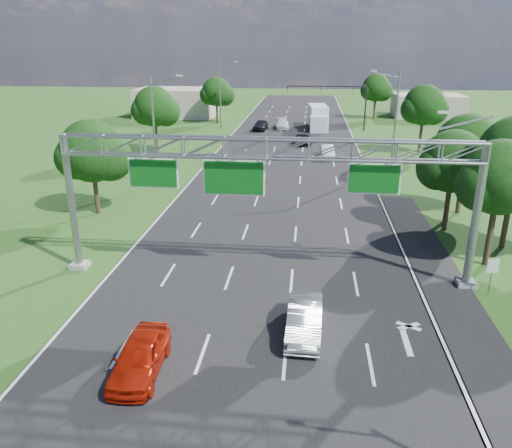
# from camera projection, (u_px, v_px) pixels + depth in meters

# --- Properties ---
(ground) EXTENTS (220.00, 220.00, 0.00)m
(ground) POSITION_uv_depth(u_px,v_px,m) (280.00, 190.00, 45.88)
(ground) COLOR #244E17
(ground) RESTS_ON ground
(road) EXTENTS (18.00, 180.00, 0.02)m
(road) POSITION_uv_depth(u_px,v_px,m) (280.00, 190.00, 45.88)
(road) COLOR black
(road) RESTS_ON ground
(road_flare) EXTENTS (3.00, 30.00, 0.02)m
(road_flare) POSITION_uv_depth(u_px,v_px,m) (433.00, 269.00, 29.91)
(road_flare) COLOR black
(road_flare) RESTS_ON ground
(sign_gantry) EXTENTS (23.50, 1.00, 9.56)m
(sign_gantry) POSITION_uv_depth(u_px,v_px,m) (268.00, 160.00, 26.66)
(sign_gantry) COLOR gray
(sign_gantry) RESTS_ON ground
(regulatory_sign) EXTENTS (0.60, 0.08, 2.10)m
(regulatory_sign) POSITION_uv_depth(u_px,v_px,m) (492.00, 269.00, 26.36)
(regulatory_sign) COLOR gray
(regulatory_sign) RESTS_ON ground
(traffic_signal) EXTENTS (12.21, 0.24, 7.00)m
(traffic_signal) POSITION_uv_depth(u_px,v_px,m) (343.00, 96.00, 76.10)
(traffic_signal) COLOR black
(traffic_signal) RESTS_ON ground
(streetlight_l_near) EXTENTS (2.97, 0.22, 10.16)m
(streetlight_l_near) POSITION_uv_depth(u_px,v_px,m) (156.00, 128.00, 45.09)
(streetlight_l_near) COLOR gray
(streetlight_l_near) RESTS_ON ground
(streetlight_l_far) EXTENTS (2.97, 0.22, 10.16)m
(streetlight_l_far) POSITION_uv_depth(u_px,v_px,m) (221.00, 92.00, 77.81)
(streetlight_l_far) COLOR gray
(streetlight_l_far) RESTS_ON ground
(streetlight_r_mid) EXTENTS (2.97, 0.22, 10.16)m
(streetlight_r_mid) POSITION_uv_depth(u_px,v_px,m) (394.00, 116.00, 52.21)
(streetlight_r_mid) COLOR gray
(streetlight_r_mid) RESTS_ON ground
(tree_cluster_right) EXTENTS (9.91, 14.60, 8.68)m
(tree_cluster_right) POSITION_uv_depth(u_px,v_px,m) (497.00, 164.00, 32.50)
(tree_cluster_right) COLOR #2D2116
(tree_cluster_right) RESTS_ON ground
(tree_verge_la) EXTENTS (5.76, 4.80, 7.40)m
(tree_verge_la) POSITION_uv_depth(u_px,v_px,m) (93.00, 154.00, 38.18)
(tree_verge_la) COLOR #2D2116
(tree_verge_la) RESTS_ON ground
(tree_verge_lb) EXTENTS (5.76, 4.80, 8.06)m
(tree_verge_lb) POSITION_uv_depth(u_px,v_px,m) (155.00, 108.00, 59.65)
(tree_verge_lb) COLOR #2D2116
(tree_verge_lb) RESTS_ON ground
(tree_verge_lc) EXTENTS (5.76, 4.80, 7.62)m
(tree_verge_lc) POSITION_uv_depth(u_px,v_px,m) (217.00, 93.00, 82.88)
(tree_verge_lc) COLOR #2D2116
(tree_verge_lc) RESTS_ON ground
(tree_verge_rd) EXTENTS (5.76, 4.80, 8.28)m
(tree_verge_rd) POSITION_uv_depth(u_px,v_px,m) (424.00, 107.00, 59.24)
(tree_verge_rd) COLOR #2D2116
(tree_verge_rd) RESTS_ON ground
(tree_verge_re) EXTENTS (5.76, 4.80, 7.84)m
(tree_verge_re) POSITION_uv_depth(u_px,v_px,m) (376.00, 89.00, 87.63)
(tree_verge_re) COLOR #2D2116
(tree_verge_re) RESTS_ON ground
(building_left) EXTENTS (14.00, 10.00, 5.00)m
(building_left) POSITION_uv_depth(u_px,v_px,m) (177.00, 102.00, 92.06)
(building_left) COLOR #A39788
(building_left) RESTS_ON ground
(building_right) EXTENTS (12.00, 9.00, 4.00)m
(building_right) POSITION_uv_depth(u_px,v_px,m) (427.00, 106.00, 91.45)
(building_right) COLOR #A39788
(building_right) RESTS_ON ground
(red_coupe) EXTENTS (1.95, 4.52, 1.52)m
(red_coupe) POSITION_uv_depth(u_px,v_px,m) (140.00, 357.00, 20.25)
(red_coupe) COLOR #AF1A08
(red_coupe) RESTS_ON ground
(silver_sedan) EXTENTS (1.70, 4.54, 1.48)m
(silver_sedan) POSITION_uv_depth(u_px,v_px,m) (304.00, 320.00, 23.00)
(silver_sedan) COLOR #9DA3A8
(silver_sedan) RESTS_ON ground
(car_queue_a) EXTENTS (2.52, 5.19, 1.46)m
(car_queue_a) POSITION_uv_depth(u_px,v_px,m) (282.00, 124.00, 79.11)
(car_queue_a) COLOR silver
(car_queue_a) RESTS_ON ground
(car_queue_b) EXTENTS (2.26, 4.66, 1.28)m
(car_queue_b) POSITION_uv_depth(u_px,v_px,m) (303.00, 140.00, 66.68)
(car_queue_b) COLOR black
(car_queue_b) RESTS_ON ground
(car_queue_c) EXTENTS (2.31, 4.77, 1.57)m
(car_queue_c) POSITION_uv_depth(u_px,v_px,m) (261.00, 125.00, 77.43)
(car_queue_c) COLOR black
(car_queue_c) RESTS_ON ground
(car_queue_d) EXTENTS (1.76, 4.36, 1.41)m
(car_queue_d) POSITION_uv_depth(u_px,v_px,m) (327.00, 151.00, 59.04)
(car_queue_d) COLOR silver
(car_queue_d) RESTS_ON ground
(box_truck) EXTENTS (3.26, 9.44, 3.50)m
(box_truck) POSITION_uv_depth(u_px,v_px,m) (318.00, 118.00, 78.92)
(box_truck) COLOR silver
(box_truck) RESTS_ON ground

